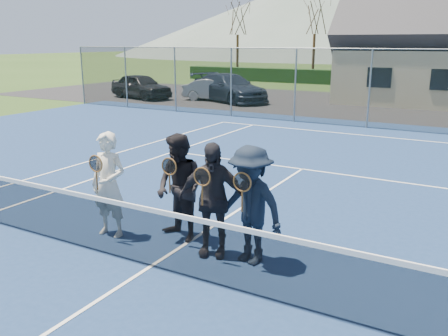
# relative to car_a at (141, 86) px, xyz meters

# --- Properties ---
(ground) EXTENTS (220.00, 220.00, 0.00)m
(ground) POSITION_rel_car_a_xyz_m (13.98, 2.95, -0.72)
(ground) COLOR #294418
(ground) RESTS_ON ground
(court_surface) EXTENTS (30.00, 30.00, 0.02)m
(court_surface) POSITION_rel_car_a_xyz_m (13.98, -17.05, -0.71)
(court_surface) COLOR navy
(court_surface) RESTS_ON ground
(tarmac_carpark) EXTENTS (40.00, 12.00, 0.01)m
(tarmac_carpark) POSITION_rel_car_a_xyz_m (9.98, 2.95, -0.72)
(tarmac_carpark) COLOR black
(tarmac_carpark) RESTS_ON ground
(hedge_row) EXTENTS (40.00, 1.20, 1.10)m
(hedge_row) POSITION_rel_car_a_xyz_m (13.98, 14.95, -0.17)
(hedge_row) COLOR black
(hedge_row) RESTS_ON ground
(hill_west) EXTENTS (110.00, 110.00, 18.00)m
(hill_west) POSITION_rel_car_a_xyz_m (-11.02, 77.95, 8.28)
(hill_west) COLOR #54655D
(hill_west) RESTS_ON ground
(car_a) EXTENTS (4.52, 2.68, 1.44)m
(car_a) POSITION_rel_car_a_xyz_m (0.00, 0.00, 0.00)
(car_a) COLOR black
(car_a) RESTS_ON ground
(car_b) EXTENTS (3.86, 1.82, 1.22)m
(car_b) POSITION_rel_car_a_xyz_m (4.38, 1.25, -0.11)
(car_b) COLOR gray
(car_b) RESTS_ON ground
(car_c) EXTENTS (5.69, 4.14, 1.53)m
(car_c) POSITION_rel_car_a_xyz_m (5.22, 1.26, 0.04)
(car_c) COLOR #182030
(car_c) RESTS_ON ground
(court_markings) EXTENTS (11.03, 23.83, 0.01)m
(court_markings) POSITION_rel_car_a_xyz_m (13.98, -17.05, -0.70)
(court_markings) COLOR white
(court_markings) RESTS_ON court_surface
(tennis_net) EXTENTS (11.68, 0.08, 1.10)m
(tennis_net) POSITION_rel_car_a_xyz_m (13.98, -17.05, -0.18)
(tennis_net) COLOR slate
(tennis_net) RESTS_ON ground
(perimeter_fence) EXTENTS (30.07, 0.07, 3.02)m
(perimeter_fence) POSITION_rel_car_a_xyz_m (13.98, -3.55, 0.80)
(perimeter_fence) COLOR slate
(perimeter_fence) RESTS_ON ground
(tree_a) EXTENTS (3.20, 3.20, 7.77)m
(tree_a) POSITION_rel_car_a_xyz_m (-2.02, 15.95, 5.07)
(tree_a) COLOR #3D2616
(tree_a) RESTS_ON ground
(tree_b) EXTENTS (3.20, 3.20, 7.77)m
(tree_b) POSITION_rel_car_a_xyz_m (4.98, 15.95, 5.07)
(tree_b) COLOR #3B2315
(tree_b) RESTS_ON ground
(player_a) EXTENTS (0.69, 0.53, 1.80)m
(player_a) POSITION_rel_car_a_xyz_m (12.64, -16.39, 0.20)
(player_a) COLOR white
(player_a) RESTS_ON court_surface
(player_b) EXTENTS (1.04, 0.91, 1.80)m
(player_b) POSITION_rel_car_a_xyz_m (13.78, -15.95, 0.20)
(player_b) COLOR black
(player_b) RESTS_ON court_surface
(player_c) EXTENTS (1.14, 0.76, 1.80)m
(player_c) POSITION_rel_car_a_xyz_m (14.55, -16.20, 0.20)
(player_c) COLOR black
(player_c) RESTS_ON court_surface
(player_d) EXTENTS (1.29, 0.92, 1.80)m
(player_d) POSITION_rel_car_a_xyz_m (15.18, -16.15, 0.20)
(player_d) COLOR black
(player_d) RESTS_ON court_surface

